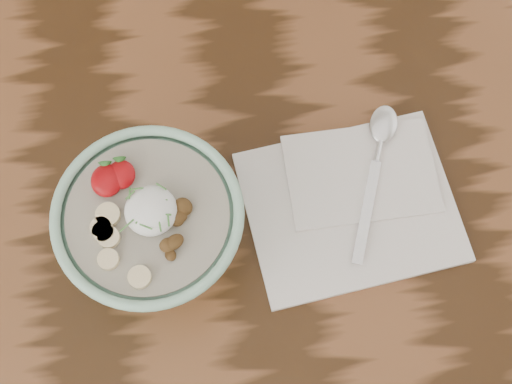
{
  "coord_description": "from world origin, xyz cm",
  "views": [
    {
      "loc": [
        16.54,
        -14.92,
        152.87
      ],
      "look_at": [
        19.63,
        8.38,
        86.45
      ],
      "focal_mm": 50.0,
      "sensor_mm": 36.0,
      "label": 1
    }
  ],
  "objects": [
    {
      "name": "napkin",
      "position": [
        31.01,
        9.78,
        75.6
      ],
      "size": [
        25.33,
        21.35,
        1.44
      ],
      "rotation": [
        0.0,
        0.0,
        0.11
      ],
      "color": "silver",
      "rests_on": "table"
    },
    {
      "name": "spoon",
      "position": [
        35.03,
        15.55,
        76.87
      ],
      "size": [
        9.06,
        19.2,
        1.03
      ],
      "rotation": [
        0.0,
        0.0,
        -0.36
      ],
      "color": "silver",
      "rests_on": "napkin"
    },
    {
      "name": "table",
      "position": [
        0.0,
        0.0,
        65.7
      ],
      "size": [
        160.0,
        90.0,
        75.0
      ],
      "color": "#321C0C",
      "rests_on": "ground"
    },
    {
      "name": "breakfast_bowl",
      "position": [
        8.62,
        7.77,
        81.54
      ],
      "size": [
        19.39,
        19.39,
        12.91
      ],
      "rotation": [
        0.0,
        0.0,
        0.13
      ],
      "color": "#96CAAD",
      "rests_on": "table"
    }
  ]
}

